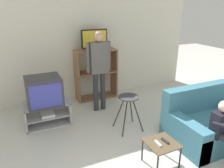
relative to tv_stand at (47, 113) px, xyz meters
The scene contains 11 objects.
wall_back 1.71m from the tv_stand, 53.30° to the left, with size 6.40×0.06×2.60m.
tv_stand is the anchor object (origin of this frame).
television_main 0.48m from the tv_stand, 139.47° to the right, with size 0.63×0.57×0.52m.
media_shelf 1.59m from the tv_stand, 31.12° to the left, with size 0.99×0.39×1.21m.
television_flat 1.96m from the tv_stand, 31.94° to the left, with size 0.62×0.20×0.46m.
folding_stool 1.60m from the tv_stand, 32.27° to the right, with size 0.45×0.41×0.66m.
snack_table 2.28m from the tv_stand, 55.72° to the right, with size 0.43×0.43×0.37m.
remote_control_black 2.32m from the tv_stand, 54.52° to the right, with size 0.04×0.14×0.02m, color #232328.
remote_control_white 2.26m from the tv_stand, 57.22° to the right, with size 0.04×0.14×0.02m, color silver.
couch 2.95m from the tv_stand, 34.09° to the right, with size 1.40×0.95×0.86m.
person_standing_adult 1.42m from the tv_stand, ahead, with size 0.53×0.21×1.70m.
Camera 1 is at (-1.21, -1.08, 2.18)m, focal length 35.00 mm.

